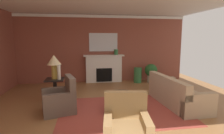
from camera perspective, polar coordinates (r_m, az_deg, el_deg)
The scene contains 17 objects.
ground_plane at distance 5.20m, azimuth -0.14°, elevation -13.01°, with size 9.36×9.36×0.00m, color olive.
wall_fireplace at distance 8.27m, azimuth -3.73°, elevation 5.74°, with size 7.80×0.12×3.00m, color brown.
crown_moulding at distance 8.24m, azimuth -3.78°, elevation 15.61°, with size 7.80×0.08×0.12m, color white.
area_rug at distance 5.09m, azimuth 3.36°, elevation -13.46°, with size 3.35×2.42×0.01m, color #993D33.
fireplace at distance 8.18m, azimuth -2.58°, elevation -0.73°, with size 1.80×0.35×1.24m.
mantel_mirror at distance 8.19m, azimuth -2.72°, elevation 7.78°, with size 1.27×0.04×0.81m, color silver.
sofa at distance 5.75m, azimuth 19.47°, elevation -8.22°, with size 1.02×2.15×0.85m.
armchair_near_window at distance 5.09m, azimuth -15.96°, elevation -10.14°, with size 0.97×0.97×0.95m.
armchair_facing_fireplace at distance 3.45m, azimuth 4.57°, elevation -19.30°, with size 0.91×0.91×0.95m.
coffee_table at distance 4.97m, azimuth 3.39°, elevation -9.94°, with size 1.00×1.00×0.45m.
side_table at distance 6.03m, azimuth -17.41°, elevation -6.35°, with size 0.56×0.56×0.70m.
table_lamp at distance 5.87m, azimuth -17.78°, elevation 1.45°, with size 0.44×0.44×0.75m.
vase_tall_corner at distance 8.22m, azimuth 8.07°, elevation -2.51°, with size 0.35×0.35×0.67m, color #33703D.
vase_mantel_right at distance 8.11m, azimuth 1.30°, elevation 4.71°, with size 0.18×0.18×0.24m, color #33703D.
vase_on_side_table at distance 5.78m, azimuth -16.36°, elevation -1.53°, with size 0.10×0.10×0.47m, color beige.
book_red_cover at distance 4.92m, azimuth 2.52°, elevation -8.54°, with size 0.21×0.15×0.03m, color maroon.
potted_plant at distance 8.34m, azimuth 12.15°, elevation -1.38°, with size 0.56×0.56×0.83m.
Camera 1 is at (-0.72, -4.78, 1.92)m, focal length 29.09 mm.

